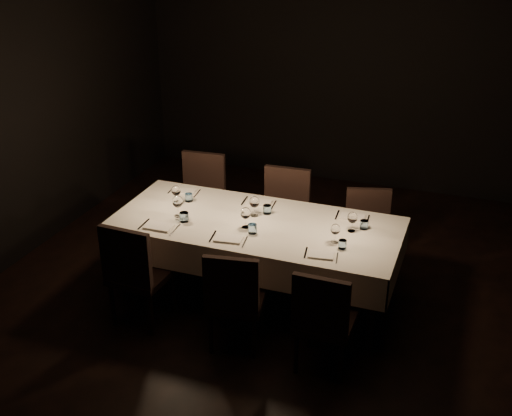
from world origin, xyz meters
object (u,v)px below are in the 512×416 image
(chair_near_right, at_px, (323,317))
(chair_far_right, at_px, (367,230))
(dining_table, at_px, (256,230))
(chair_far_center, at_px, (284,212))
(chair_far_left, at_px, (201,195))
(chair_near_center, at_px, (234,296))
(chair_near_left, at_px, (135,270))

(chair_near_right, xyz_separation_m, chair_far_right, (0.03, 1.54, -0.01))
(dining_table, xyz_separation_m, chair_far_center, (0.02, 0.74, -0.16))
(dining_table, relative_size, chair_far_left, 2.62)
(dining_table, bearing_deg, chair_far_center, 88.39)
(chair_far_right, bearing_deg, chair_far_left, 160.12)
(chair_near_center, distance_m, chair_far_right, 1.69)
(chair_near_left, bearing_deg, chair_far_left, -82.86)
(chair_far_center, height_order, chair_far_right, chair_far_center)
(chair_far_left, distance_m, chair_far_center, 0.95)
(chair_near_right, bearing_deg, chair_far_center, -62.00)
(chair_far_center, bearing_deg, dining_table, -94.32)
(dining_table, height_order, chair_far_center, chair_far_center)
(chair_near_left, height_order, chair_near_center, chair_near_left)
(chair_near_left, bearing_deg, chair_far_center, -116.27)
(chair_near_center, bearing_deg, chair_near_left, -12.46)
(chair_far_center, relative_size, chair_far_right, 1.10)
(chair_near_right, relative_size, chair_far_left, 0.93)
(dining_table, distance_m, chair_far_right, 1.14)
(chair_near_right, distance_m, chair_far_left, 2.41)
(chair_far_center, xyz_separation_m, chair_far_right, (0.84, -0.02, -0.04))
(chair_near_right, xyz_separation_m, chair_far_center, (-0.81, 1.56, 0.03))
(chair_near_left, height_order, chair_near_right, chair_near_left)
(chair_near_center, distance_m, chair_near_right, 0.73)
(chair_near_center, bearing_deg, chair_far_center, -96.53)
(chair_far_left, relative_size, chair_far_center, 1.00)
(chair_far_center, bearing_deg, chair_near_center, -89.56)
(chair_near_left, height_order, chair_far_center, same)
(dining_table, xyz_separation_m, chair_far_right, (0.86, 0.72, -0.20))
(chair_far_center, bearing_deg, chair_near_right, -65.25)
(dining_table, xyz_separation_m, chair_near_center, (0.11, -0.78, -0.19))
(chair_near_left, relative_size, chair_near_right, 1.08)
(dining_table, bearing_deg, chair_far_right, 40.02)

